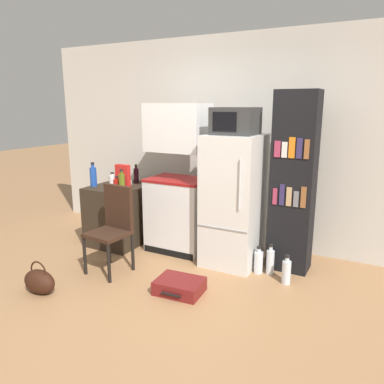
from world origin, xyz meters
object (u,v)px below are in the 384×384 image
Objects in this scene: bottle_ketchup_red at (117,185)px; handbag at (39,281)px; bottle_wine_dark at (136,175)px; kitchen_hutch at (178,186)px; bowl at (125,182)px; cereal_box at (123,176)px; water_bottle_front at (270,261)px; bottle_blue_soda at (93,176)px; microwave at (236,121)px; side_table at (121,214)px; bottle_milk_white at (113,181)px; water_bottle_back at (258,262)px; bottle_clear_short at (112,179)px; suitcase_large_flat at (180,286)px; bookshelf at (293,183)px; refrigerator at (234,201)px; water_bottle_middle at (286,272)px; bottle_olive_oil at (122,182)px; chair at (114,222)px.

bottle_ketchup_red is 0.50× the size of handbag.
bottle_ketchup_red is at bearing -82.10° from bottle_wine_dark.
kitchen_hutch is 0.80m from bowl.
cereal_box is 2.07m from water_bottle_front.
bottle_blue_soda reaches higher than water_bottle_front.
water_bottle_front is at bearing -12.12° from microwave.
handbag is 2.39m from water_bottle_front.
bottle_ketchup_red reaches higher than side_table.
water_bottle_back is (1.96, 0.03, -0.72)m from bottle_milk_white.
cereal_box reaches higher than bottle_clear_short.
bottle_milk_white reaches higher than suitcase_large_flat.
bottle_clear_short is at bearing -175.26° from bookshelf.
refrigerator is 5.91× the size of bottle_wine_dark.
bookshelf reaches higher than suitcase_large_flat.
side_table is 2.52× the size of water_bottle_middle.
microwave reaches higher than water_bottle_back.
bottle_olive_oil reaches higher than handbag.
microwave reaches higher than water_bottle_front.
bookshelf reaches higher than side_table.
cereal_box is at bearing -160.82° from kitchen_hutch.
microwave reaches higher than water_bottle_middle.
bowl reaches higher than water_bottle_front.
bottle_olive_oil is 2.15m from water_bottle_middle.
bookshelf is at bearing 62.23° from water_bottle_front.
bookshelf reaches higher than bowl.
bottle_wine_dark is at bearing 66.68° from side_table.
bottle_olive_oil is 0.46m from bowl.
microwave is 1.48× the size of bottle_blue_soda.
bottle_milk_white is (0.25, 0.08, -0.05)m from bottle_blue_soda.
bottle_blue_soda reaches higher than bowl.
bottle_olive_oil reaches higher than water_bottle_middle.
microwave reaches higher than bottle_wine_dark.
bottle_olive_oil is 1.46m from handbag.
kitchen_hutch is 1.34m from water_bottle_back.
water_bottle_back is at bearing 6.04° from bottle_ketchup_red.
bottle_ketchup_red is 0.60× the size of cereal_box.
bottle_clear_short is 0.46× the size of water_bottle_middle.
bottle_blue_soda is 0.65× the size of suitcase_large_flat.
microwave is 0.92m from bookshelf.
chair is at bearing -143.65° from microwave.
bottle_clear_short is at bearing 137.04° from bottle_ketchup_red.
microwave is at bearing -104.83° from refrigerator.
side_table is 2.55× the size of water_bottle_back.
microwave is 1.64m from bottle_ketchup_red.
bottle_clear_short is at bearing 177.08° from water_bottle_back.
chair is 2.78× the size of water_bottle_front.
bookshelf reaches higher than bottle_wine_dark.
bottle_milk_white is at bearing -101.68° from bowl.
refrigerator is at bearing 7.94° from bottle_blue_soda.
bottle_wine_dark is 1.09m from chair.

